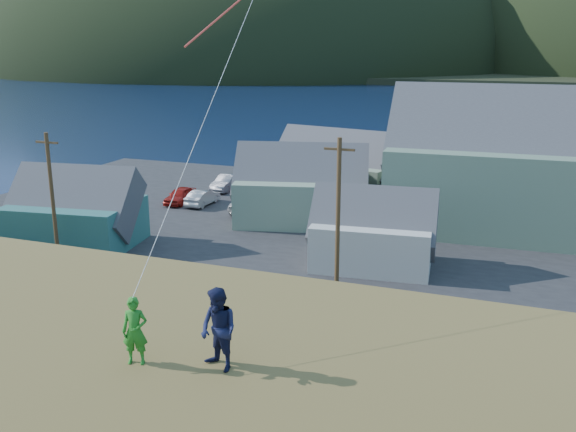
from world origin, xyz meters
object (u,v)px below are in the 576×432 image
(shed_white, at_px, (373,231))
(kite_flyer_green, at_px, (135,331))
(shed_palegreen_far, at_px, (337,167))
(shed_teal, at_px, (75,211))
(shed_palegreen_near, at_px, (301,187))
(wharf, at_px, (380,165))
(kite_flyer_navy, at_px, (219,330))

(shed_white, distance_m, kite_flyer_green, 27.74)
(shed_white, xyz_separation_m, shed_palegreen_far, (-7.11, 16.31, 0.53))
(shed_teal, relative_size, kite_flyer_green, 6.18)
(shed_white, bearing_deg, shed_teal, -177.21)
(shed_palegreen_near, height_order, shed_palegreen_far, shed_palegreen_far)
(shed_white, bearing_deg, wharf, 95.91)
(wharf, relative_size, shed_teal, 2.77)
(shed_teal, distance_m, kite_flyer_green, 32.52)
(shed_palegreen_far, height_order, kite_flyer_navy, kite_flyer_navy)
(shed_palegreen_near, bearing_deg, shed_teal, -152.39)
(shed_palegreen_far, bearing_deg, shed_palegreen_near, -81.78)
(wharf, height_order, shed_teal, shed_teal)
(shed_teal, bearing_deg, shed_palegreen_far, 47.93)
(wharf, xyz_separation_m, shed_palegreen_far, (-0.65, -15.22, 2.46))
(shed_teal, bearing_deg, shed_white, 0.57)
(shed_palegreen_far, relative_size, kite_flyer_navy, 6.82)
(wharf, relative_size, shed_palegreen_near, 2.27)
(shed_teal, xyz_separation_m, shed_palegreen_far, (13.12, 19.32, 0.36))
(shed_palegreen_far, distance_m, kite_flyer_green, 44.48)
(kite_flyer_green, distance_m, kite_flyer_navy, 1.85)
(shed_white, bearing_deg, kite_flyer_navy, -89.97)
(shed_palegreen_near, xyz_separation_m, shed_palegreen_far, (0.48, 8.18, 0.10))
(kite_flyer_navy, bearing_deg, shed_palegreen_far, 126.77)
(shed_palegreen_near, bearing_deg, shed_palegreen_far, 72.88)
(shed_palegreen_near, bearing_deg, shed_white, -60.73)
(wharf, height_order, shed_white, shed_white)
(shed_white, height_order, shed_palegreen_far, shed_palegreen_far)
(shed_teal, bearing_deg, wharf, 60.37)
(wharf, xyz_separation_m, shed_white, (6.46, -31.53, 1.93))
(shed_teal, bearing_deg, kite_flyer_navy, -53.94)
(shed_teal, distance_m, kite_flyer_navy, 33.46)
(shed_palegreen_near, relative_size, kite_flyer_navy, 6.33)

